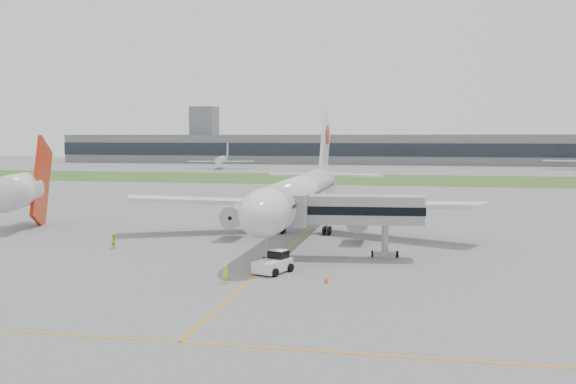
% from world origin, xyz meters
% --- Properties ---
extents(ground, '(600.00, 600.00, 0.00)m').
position_xyz_m(ground, '(0.00, 0.00, 0.00)').
color(ground, gray).
rests_on(ground, ground).
extents(apron_markings, '(70.00, 70.00, 0.04)m').
position_xyz_m(apron_markings, '(0.00, -5.00, 0.00)').
color(apron_markings, orange).
rests_on(apron_markings, ground).
extents(grass_strip, '(600.00, 50.00, 0.02)m').
position_xyz_m(grass_strip, '(0.00, 120.00, 0.01)').
color(grass_strip, '#325B22').
rests_on(grass_strip, ground).
extents(terminal_building, '(320.00, 22.30, 14.00)m').
position_xyz_m(terminal_building, '(0.00, 229.87, 7.00)').
color(terminal_building, slate).
rests_on(terminal_building, ground).
extents(control_tower, '(12.00, 12.00, 56.00)m').
position_xyz_m(control_tower, '(-90.00, 232.00, 0.00)').
color(control_tower, slate).
rests_on(control_tower, ground).
extents(airliner, '(48.13, 53.95, 17.88)m').
position_xyz_m(airliner, '(0.00, 4.87, 5.66)').
color(airliner, silver).
rests_on(airliner, ground).
extents(pushback_tug, '(3.84, 4.63, 2.09)m').
position_xyz_m(pushback_tug, '(1.39, -17.92, 0.96)').
color(pushback_tug, white).
rests_on(pushback_tug, ground).
extents(jet_bridge, '(15.22, 5.56, 7.05)m').
position_xyz_m(jet_bridge, '(7.75, -8.89, 5.22)').
color(jet_bridge, gray).
rests_on(jet_bridge, ground).
extents(safety_cone_left, '(0.41, 0.41, 0.56)m').
position_xyz_m(safety_cone_left, '(-2.16, -21.87, 0.28)').
color(safety_cone_left, '#E7510C').
rests_on(safety_cone_left, ground).
extents(safety_cone_right, '(0.44, 0.44, 0.61)m').
position_xyz_m(safety_cone_right, '(7.05, -21.56, 0.30)').
color(safety_cone_right, '#E7510C').
rests_on(safety_cone_right, ground).
extents(ground_crew_near, '(0.72, 0.66, 1.66)m').
position_xyz_m(ground_crew_near, '(-1.99, -23.27, 0.83)').
color(ground_crew_near, '#C9F528').
rests_on(ground_crew_near, ground).
extents(ground_crew_far, '(0.97, 1.04, 1.71)m').
position_xyz_m(ground_crew_far, '(-20.10, -8.62, 0.86)').
color(ground_crew_far, '#B4E526').
rests_on(ground_crew_far, ground).
extents(neighbor_aircraft, '(7.71, 17.65, 14.25)m').
position_xyz_m(neighbor_aircraft, '(-40.35, 3.24, 5.65)').
color(neighbor_aircraft, '#B1240A').
rests_on(neighbor_aircraft, ground).
extents(distant_aircraft_left, '(31.42, 28.95, 10.36)m').
position_xyz_m(distant_aircraft_left, '(-63.07, 172.89, 0.00)').
color(distant_aircraft_left, silver).
rests_on(distant_aircraft_left, ground).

